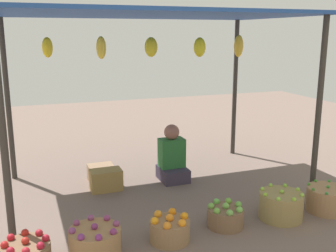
{
  "coord_description": "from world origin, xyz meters",
  "views": [
    {
      "loc": [
        -1.55,
        -4.75,
        2.0
      ],
      "look_at": [
        0.0,
        -0.54,
        0.95
      ],
      "focal_mm": 42.81,
      "sensor_mm": 36.0,
      "label": 1
    }
  ],
  "objects_px": {
    "basket_green_chilies": "(327,199)",
    "wooden_crate_stacked_rear": "(106,180)",
    "basket_limes": "(281,205)",
    "basket_purple_onions": "(95,241)",
    "basket_oranges": "(170,229)",
    "basket_green_apples": "(225,216)",
    "wooden_crate_near_vendor": "(101,173)",
    "vendor_person": "(172,159)"
  },
  "relations": [
    {
      "from": "wooden_crate_near_vendor",
      "to": "wooden_crate_stacked_rear",
      "type": "xyz_separation_m",
      "value": [
        -0.0,
        -0.36,
        0.03
      ]
    },
    {
      "from": "wooden_crate_near_vendor",
      "to": "basket_purple_onions",
      "type": "bearing_deg",
      "value": -102.47
    },
    {
      "from": "basket_oranges",
      "to": "wooden_crate_stacked_rear",
      "type": "height_order",
      "value": "basket_oranges"
    },
    {
      "from": "basket_oranges",
      "to": "wooden_crate_near_vendor",
      "type": "relative_size",
      "value": 1.17
    },
    {
      "from": "vendor_person",
      "to": "basket_oranges",
      "type": "height_order",
      "value": "vendor_person"
    },
    {
      "from": "basket_oranges",
      "to": "basket_purple_onions",
      "type": "bearing_deg",
      "value": 178.67
    },
    {
      "from": "vendor_person",
      "to": "wooden_crate_stacked_rear",
      "type": "bearing_deg",
      "value": -176.08
    },
    {
      "from": "basket_green_apples",
      "to": "wooden_crate_stacked_rear",
      "type": "bearing_deg",
      "value": 124.32
    },
    {
      "from": "basket_limes",
      "to": "wooden_crate_near_vendor",
      "type": "height_order",
      "value": "basket_limes"
    },
    {
      "from": "basket_purple_onions",
      "to": "basket_green_apples",
      "type": "distance_m",
      "value": 1.39
    },
    {
      "from": "basket_oranges",
      "to": "basket_green_apples",
      "type": "bearing_deg",
      "value": 6.65
    },
    {
      "from": "basket_oranges",
      "to": "basket_green_chilies",
      "type": "distance_m",
      "value": 1.93
    },
    {
      "from": "basket_green_apples",
      "to": "basket_limes",
      "type": "height_order",
      "value": "basket_limes"
    },
    {
      "from": "basket_oranges",
      "to": "wooden_crate_stacked_rear",
      "type": "xyz_separation_m",
      "value": [
        -0.32,
        1.51,
        0.02
      ]
    },
    {
      "from": "basket_oranges",
      "to": "wooden_crate_stacked_rear",
      "type": "relative_size",
      "value": 0.99
    },
    {
      "from": "basket_green_apples",
      "to": "basket_green_chilies",
      "type": "bearing_deg",
      "value": -2.77
    },
    {
      "from": "basket_green_apples",
      "to": "wooden_crate_near_vendor",
      "type": "bearing_deg",
      "value": 118.52
    },
    {
      "from": "basket_purple_onions",
      "to": "basket_green_chilies",
      "type": "distance_m",
      "value": 2.65
    },
    {
      "from": "basket_limes",
      "to": "basket_green_chilies",
      "type": "height_order",
      "value": "basket_limes"
    },
    {
      "from": "basket_green_apples",
      "to": "basket_green_chilies",
      "type": "xyz_separation_m",
      "value": [
        1.27,
        -0.06,
        0.03
      ]
    },
    {
      "from": "wooden_crate_stacked_rear",
      "to": "basket_limes",
      "type": "bearing_deg",
      "value": -41.98
    },
    {
      "from": "basket_green_chilies",
      "to": "wooden_crate_stacked_rear",
      "type": "distance_m",
      "value": 2.7
    },
    {
      "from": "wooden_crate_near_vendor",
      "to": "wooden_crate_stacked_rear",
      "type": "relative_size",
      "value": 0.85
    },
    {
      "from": "basket_green_chilies",
      "to": "wooden_crate_stacked_rear",
      "type": "height_order",
      "value": "basket_green_chilies"
    },
    {
      "from": "basket_purple_onions",
      "to": "wooden_crate_stacked_rear",
      "type": "distance_m",
      "value": 1.54
    },
    {
      "from": "basket_purple_onions",
      "to": "wooden_crate_stacked_rear",
      "type": "relative_size",
      "value": 1.2
    },
    {
      "from": "basket_limes",
      "to": "vendor_person",
      "type": "bearing_deg",
      "value": 114.28
    },
    {
      "from": "basket_purple_onions",
      "to": "basket_oranges",
      "type": "xyz_separation_m",
      "value": [
        0.73,
        -0.02,
        -0.01
      ]
    },
    {
      "from": "basket_limes",
      "to": "wooden_crate_stacked_rear",
      "type": "relative_size",
      "value": 1.18
    },
    {
      "from": "basket_purple_onions",
      "to": "basket_limes",
      "type": "height_order",
      "value": "basket_limes"
    },
    {
      "from": "wooden_crate_stacked_rear",
      "to": "vendor_person",
      "type": "bearing_deg",
      "value": 3.92
    },
    {
      "from": "basket_limes",
      "to": "basket_green_chilies",
      "type": "xyz_separation_m",
      "value": [
        0.61,
        -0.02,
        -0.01
      ]
    },
    {
      "from": "basket_purple_onions",
      "to": "basket_green_chilies",
      "type": "xyz_separation_m",
      "value": [
        2.65,
        -0.0,
        0.01
      ]
    },
    {
      "from": "basket_purple_onions",
      "to": "wooden_crate_stacked_rear",
      "type": "height_order",
      "value": "basket_purple_onions"
    },
    {
      "from": "basket_purple_onions",
      "to": "basket_limes",
      "type": "distance_m",
      "value": 2.04
    },
    {
      "from": "basket_limes",
      "to": "basket_green_chilies",
      "type": "relative_size",
      "value": 1.04
    },
    {
      "from": "basket_oranges",
      "to": "wooden_crate_near_vendor",
      "type": "xyz_separation_m",
      "value": [
        -0.32,
        1.87,
        -0.01
      ]
    },
    {
      "from": "basket_purple_onions",
      "to": "basket_green_chilies",
      "type": "height_order",
      "value": "basket_green_chilies"
    },
    {
      "from": "basket_oranges",
      "to": "basket_limes",
      "type": "distance_m",
      "value": 1.32
    },
    {
      "from": "basket_oranges",
      "to": "basket_green_chilies",
      "type": "height_order",
      "value": "basket_green_chilies"
    },
    {
      "from": "basket_oranges",
      "to": "basket_green_chilies",
      "type": "xyz_separation_m",
      "value": [
        1.93,
        0.01,
        0.02
      ]
    },
    {
      "from": "basket_limes",
      "to": "basket_green_chilies",
      "type": "bearing_deg",
      "value": -1.8
    }
  ]
}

